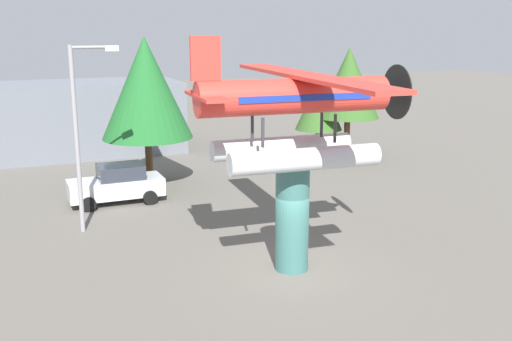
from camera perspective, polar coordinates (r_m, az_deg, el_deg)
name	(u,v)px	position (r m, az deg, el deg)	size (l,w,h in m)	color
ground_plane	(291,269)	(20.14, 3.40, -9.34)	(140.00, 140.00, 0.00)	#605B54
display_pedestal	(292,217)	(19.51, 3.48, -4.48)	(1.10, 1.10, 3.59)	#386B66
floatplane_monument	(298,111)	(18.78, 4.00, 5.67)	(6.98, 10.45, 4.00)	silver
car_mid_silver	(117,184)	(27.81, -13.13, -1.25)	(4.20, 2.02, 1.76)	silver
streetlight_primary	(81,125)	(23.56, -16.35, 4.21)	(1.84, 0.28, 7.19)	gray
storefront_building	(70,119)	(39.15, -17.35, 4.76)	(13.50, 5.87, 4.45)	slate
tree_east	(146,88)	(29.74, -10.47, 7.76)	(4.44, 4.44, 7.40)	brown
tree_center_back	(319,104)	(36.28, 6.04, 6.35)	(2.84, 2.84, 4.89)	brown
tree_far_east	(349,83)	(36.27, 8.85, 8.25)	(3.74, 3.74, 6.64)	brown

